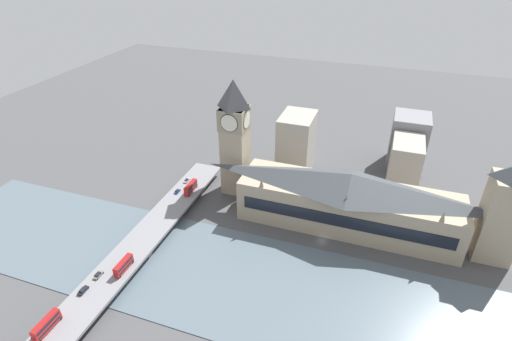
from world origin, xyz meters
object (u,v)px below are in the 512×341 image
clock_tower (235,134)px  double_decker_bus_lead (191,187)px  victoria_tower (503,212)px  car_southbound_mid (83,290)px  double_decker_bus_rear (123,265)px  car_northbound_lead (98,275)px  parliament_hall (348,201)px  road_bridge (137,247)px  double_decker_bus_mid (46,325)px  car_northbound_tail (187,180)px  car_northbound_mid (177,191)px

clock_tower → double_decker_bus_lead: size_ratio=5.77×
victoria_tower → car_southbound_mid: (-80.60, 151.35, -17.54)m
double_decker_bus_rear → car_northbound_lead: 10.20m
parliament_hall → clock_tower: (11.75, 61.87, 19.50)m
clock_tower → victoria_tower: 126.01m
car_southbound_mid → car_northbound_lead: bearing=-2.0°
road_bridge → double_decker_bus_lead: (46.40, -3.07, 3.65)m
road_bridge → double_decker_bus_rear: 15.06m
parliament_hall → double_decker_bus_mid: bearing=138.2°
car_southbound_mid → car_northbound_tail: bearing=-0.3°
parliament_hall → double_decker_bus_lead: (-4.92, 81.06, -6.77)m
car_northbound_lead → car_northbound_tail: car_northbound_lead is taller
parliament_hall → road_bridge: size_ratio=0.69×
victoria_tower → double_decker_bus_lead: 145.12m
road_bridge → double_decker_bus_mid: double_decker_bus_mid is taller
double_decker_bus_rear → double_decker_bus_lead: bearing=0.8°
car_northbound_lead → parliament_hall: bearing=-50.7°
parliament_hall → double_decker_bus_mid: 132.38m
car_northbound_mid → road_bridge: bearing=-175.6°
double_decker_bus_mid → car_northbound_tail: double_decker_bus_mid is taller
double_decker_bus_mid → car_northbound_lead: 26.75m
clock_tower → parliament_hall: bearing=-100.8°
road_bridge → car_northbound_lead: (-20.63, 3.78, 1.66)m
parliament_hall → car_northbound_lead: size_ratio=22.79×
double_decker_bus_rear → car_southbound_mid: double_decker_bus_rear is taller
car_northbound_lead → double_decker_bus_lead: bearing=-5.8°
clock_tower → car_northbound_lead: clock_tower is taller
clock_tower → car_northbound_mid: size_ratio=15.67×
victoria_tower → double_decker_bus_mid: bearing=123.1°
road_bridge → double_decker_bus_rear: (-14.13, -3.87, 3.48)m
victoria_tower → road_bridge: size_ratio=0.34×
clock_tower → double_decker_bus_mid: (-110.37, 26.18, -26.25)m
victoria_tower → car_northbound_tail: size_ratio=10.63×
double_decker_bus_mid → double_decker_bus_lead: bearing=-4.3°
victoria_tower → car_northbound_mid: bearing=93.1°
double_decker_bus_mid → car_northbound_lead: size_ratio=2.53×
clock_tower → car_southbound_mid: bearing=164.1°
parliament_hall → road_bridge: (-51.32, 84.12, -10.42)m
victoria_tower → double_decker_bus_lead: size_ratio=4.61×
victoria_tower → double_decker_bus_rear: 158.43m
parliament_hall → victoria_tower: bearing=-90.0°
clock_tower → car_northbound_tail: 39.29m
double_decker_bus_lead → double_decker_bus_rear: size_ratio=1.03×
parliament_hall → car_northbound_tail: parliament_hall is taller
victoria_tower → road_bridge: (-51.37, 147.26, -19.20)m
road_bridge → double_decker_bus_mid: (-47.30, 3.93, 3.67)m
victoria_tower → double_decker_bus_rear: (-65.50, 143.40, -15.71)m
road_bridge → car_northbound_mid: car_northbound_mid is taller
double_decker_bus_rear → car_northbound_mid: size_ratio=2.63×
parliament_hall → car_southbound_mid: parliament_hall is taller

